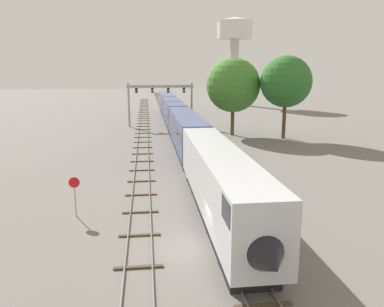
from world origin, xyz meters
The scene contains 9 objects.
ground_plane centered at (0.00, 0.00, 0.00)m, with size 400.00×400.00×0.00m, color slate.
track_main centered at (2.00, 60.00, 0.07)m, with size 2.60×200.00×0.16m.
track_near centered at (-3.50, 40.00, 0.07)m, with size 2.60×160.00×0.16m.
passenger_train centered at (2.00, 37.84, 2.60)m, with size 3.04×88.36×4.80m.
signal_gantry centered at (-0.25, 50.00, 5.79)m, with size 12.10×0.49×7.90m.
water_tower centered at (23.56, 94.26, 20.22)m, with size 10.46×10.46×25.41m.
stop_sign centered at (-8.00, 5.85, 1.87)m, with size 0.76×0.08×2.88m.
trackside_tree_left centered at (17.75, 34.88, 8.48)m, with size 7.61×7.61×12.31m.
trackside_tree_mid centered at (10.70, 38.81, 7.86)m, with size 8.42×8.42×12.09m.
Camera 1 is at (-2.89, -20.45, 10.11)m, focal length 35.75 mm.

